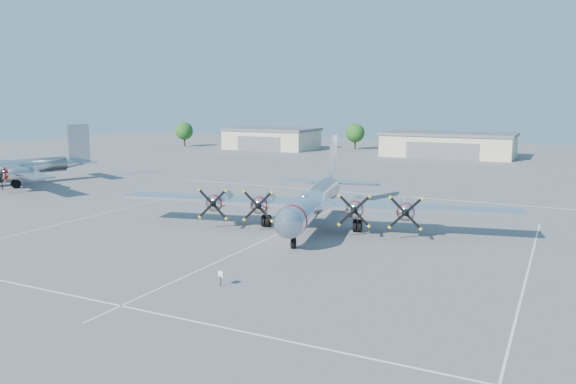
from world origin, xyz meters
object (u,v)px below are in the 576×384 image
at_px(main_bomber_b29, 314,226).
at_px(info_placard, 221,276).
at_px(hangar_west, 272,138).
at_px(tree_far_west, 184,131).
at_px(hangar_center, 448,144).
at_px(bomber_west, 18,184).
at_px(tree_west, 355,133).

bearing_deg(main_bomber_b29, info_placard, -97.20).
bearing_deg(hangar_west, tree_far_west, -170.99).
height_order(tree_far_west, main_bomber_b29, tree_far_west).
height_order(hangar_center, bomber_west, hangar_center).
xyz_separation_m(tree_far_west, bomber_west, (20.17, -68.32, -4.22)).
bearing_deg(main_bomber_b29, tree_west, 94.69).
height_order(tree_west, main_bomber_b29, tree_west).
relative_size(hangar_center, tree_west, 4.31).
bearing_deg(tree_far_west, hangar_center, 3.24).
distance_m(hangar_west, main_bomber_b29, 90.99).
height_order(main_bomber_b29, bomber_west, bomber_west).
height_order(tree_far_west, info_placard, tree_far_west).
distance_m(main_bomber_b29, bomber_west, 51.77).
height_order(hangar_west, main_bomber_b29, hangar_west).
distance_m(tree_far_west, main_bomber_b29, 103.16).
bearing_deg(bomber_west, info_placard, -5.06).
xyz_separation_m(tree_far_west, info_placard, (73.45, -94.13, -3.46)).
xyz_separation_m(hangar_west, hangar_center, (45.00, -0.00, -0.00)).
height_order(hangar_west, tree_west, tree_west).
bearing_deg(bomber_west, tree_far_west, 127.24).
distance_m(tree_far_west, tree_west, 46.57).
bearing_deg(main_bomber_b29, tree_far_west, 121.52).
bearing_deg(info_placard, hangar_west, 139.45).
relative_size(tree_far_west, info_placard, 6.15).
height_order(hangar_west, hangar_center, same).
height_order(hangar_center, tree_far_west, tree_far_west).
bearing_deg(tree_far_west, tree_west, 14.93).
height_order(main_bomber_b29, info_placard, main_bomber_b29).
distance_m(hangar_center, tree_far_west, 70.13).
bearing_deg(hangar_west, main_bomber_b29, -59.17).
distance_m(hangar_west, hangar_center, 45.00).
xyz_separation_m(hangar_center, bomber_west, (-49.83, -72.28, -2.71)).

